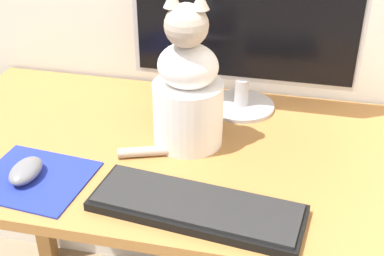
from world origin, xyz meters
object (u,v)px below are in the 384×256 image
monitor (245,34)px  cat (187,90)px  keyboard (197,207)px  computer_mouse_left (26,171)px

monitor → cat: 0.22m
keyboard → computer_mouse_left: (-0.37, 0.03, 0.01)m
computer_mouse_left → cat: 0.38m
monitor → keyboard: (-0.02, -0.43, -0.19)m
keyboard → computer_mouse_left: bearing=-177.3°
cat → computer_mouse_left: bearing=-143.3°
cat → keyboard: bearing=-72.6°
monitor → cat: bearing=-117.1°
monitor → computer_mouse_left: bearing=-133.9°
monitor → cat: monitor is taller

